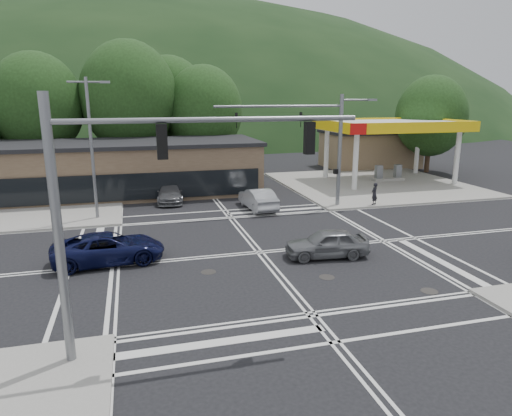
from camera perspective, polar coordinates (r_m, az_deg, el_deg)
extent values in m
plane|color=black|center=(23.69, 0.45, -5.56)|extent=(120.00, 120.00, 0.00)
cube|color=gray|center=(42.86, 14.52, 2.91)|extent=(16.00, 16.00, 0.15)
cube|color=gray|center=(38.40, -28.33, 0.45)|extent=(16.00, 16.00, 0.15)
cylinder|color=silver|center=(39.31, 12.34, 5.67)|extent=(0.44, 0.44, 5.00)
cylinder|color=silver|center=(44.67, 8.80, 6.77)|extent=(0.44, 0.44, 5.00)
cylinder|color=silver|center=(44.79, 23.83, 5.78)|extent=(0.44, 0.44, 5.00)
cylinder|color=silver|center=(49.56, 19.51, 6.83)|extent=(0.44, 0.44, 5.00)
cube|color=silver|center=(44.10, 16.58, 9.94)|extent=(12.00, 8.00, 0.60)
cube|color=yellow|center=(40.75, 19.54, 9.44)|extent=(12.20, 0.25, 0.90)
cube|color=yellow|center=(47.55, 14.04, 10.34)|extent=(12.20, 0.25, 0.90)
cube|color=yellow|center=(41.28, 9.35, 10.09)|extent=(0.25, 8.20, 0.90)
cube|color=yellow|center=(47.51, 22.85, 9.68)|extent=(0.25, 8.20, 0.90)
cube|color=red|center=(37.78, 12.68, 9.61)|extent=(1.40, 0.12, 0.90)
cube|color=gray|center=(44.68, 16.14, 3.47)|extent=(3.00, 1.00, 0.30)
cube|color=slate|center=(44.06, 15.08, 4.33)|extent=(0.60, 0.50, 1.30)
cube|color=slate|center=(45.09, 17.29, 4.39)|extent=(0.60, 0.50, 1.30)
cube|color=#846B4F|center=(53.64, 14.06, 7.04)|extent=(10.00, 6.00, 3.80)
cube|color=brown|center=(39.01, -17.96, 4.51)|extent=(24.00, 8.00, 4.00)
ellipsoid|color=black|center=(111.96, -12.24, 9.50)|extent=(252.00, 126.00, 140.00)
cylinder|color=#382619|center=(46.53, -25.07, 5.82)|extent=(0.50, 0.50, 4.84)
ellipsoid|color=#1A3113|center=(46.21, -25.68, 11.62)|extent=(8.00, 8.00, 9.20)
cylinder|color=#382619|center=(45.82, -15.16, 6.81)|extent=(0.50, 0.50, 5.28)
ellipsoid|color=#1A3113|center=(45.52, -15.58, 13.26)|extent=(9.00, 9.00, 10.35)
cylinder|color=#382619|center=(46.41, -6.40, 6.74)|extent=(0.50, 0.50, 4.40)
ellipsoid|color=#1A3113|center=(46.08, -6.55, 12.05)|extent=(7.60, 7.60, 8.74)
cylinder|color=#382619|center=(49.98, -10.56, 7.35)|extent=(0.50, 0.50, 4.84)
ellipsoid|color=#1A3113|center=(49.69, -10.81, 12.77)|extent=(8.40, 8.40, 9.66)
cylinder|color=#382619|center=(51.58, 20.68, 6.40)|extent=(0.50, 0.50, 3.96)
ellipsoid|color=#1A3113|center=(51.28, 21.05, 10.68)|extent=(7.20, 7.20, 8.28)
cylinder|color=slate|center=(30.80, -19.83, 6.74)|extent=(0.20, 0.20, 9.00)
cylinder|color=slate|center=(30.63, -20.49, 14.55)|extent=(2.20, 0.12, 0.12)
cube|color=slate|center=(30.56, -18.37, 14.72)|extent=(0.60, 0.25, 0.15)
cylinder|color=slate|center=(33.18, 10.41, 6.91)|extent=(0.28, 0.28, 8.00)
cylinder|color=slate|center=(31.28, 3.02, 12.59)|extent=(9.00, 0.16, 0.16)
imported|color=black|center=(31.81, 5.61, 10.94)|extent=(0.16, 0.20, 1.00)
imported|color=black|center=(30.51, -2.47, 10.88)|extent=(0.16, 0.20, 1.00)
cylinder|color=slate|center=(33.49, 12.58, 13.06)|extent=(2.40, 0.12, 0.12)
cube|color=slate|center=(34.01, 14.27, 12.97)|extent=(0.70, 0.30, 0.15)
cube|color=black|center=(33.26, 9.91, 4.52)|extent=(0.25, 0.30, 0.35)
cylinder|color=slate|center=(14.04, -23.47, -3.35)|extent=(0.28, 0.28, 8.00)
cylinder|color=slate|center=(13.54, -5.34, 10.94)|extent=(9.00, 0.16, 0.16)
cube|color=black|center=(13.40, -11.67, 8.11)|extent=(0.30, 0.25, 1.00)
cube|color=black|center=(14.40, 6.69, 8.68)|extent=(0.30, 0.25, 1.00)
imported|color=#0C0F35|center=(23.19, -17.94, -4.79)|extent=(5.43, 2.83, 1.46)
imported|color=slate|center=(23.11, 8.84, -4.39)|extent=(4.33, 2.14, 1.42)
imported|color=#A5A8AD|center=(32.45, 0.23, 1.17)|extent=(1.90, 4.67, 1.51)
imported|color=silver|center=(42.92, -0.96, 4.37)|extent=(2.29, 4.91, 1.63)
imported|color=#5A5B5E|center=(35.40, -10.72, 1.86)|extent=(2.23, 4.76, 1.34)
imported|color=black|center=(34.24, 14.58, 1.74)|extent=(0.70, 0.63, 1.61)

